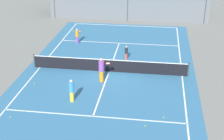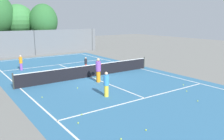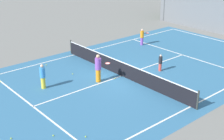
{
  "view_description": "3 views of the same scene",
  "coord_description": "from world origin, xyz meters",
  "px_view_note": "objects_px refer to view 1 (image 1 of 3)",
  "views": [
    {
      "loc": [
        3.52,
        -23.04,
        10.81
      ],
      "look_at": [
        0.61,
        -2.69,
        1.39
      ],
      "focal_mm": 53.88,
      "sensor_mm": 36.0,
      "label": 1
    },
    {
      "loc": [
        -9.23,
        -16.06,
        4.62
      ],
      "look_at": [
        0.03,
        -3.01,
        1.11
      ],
      "focal_mm": 37.55,
      "sensor_mm": 36.0,
      "label": 2
    },
    {
      "loc": [
        14.11,
        -12.91,
        8.21
      ],
      "look_at": [
        0.15,
        -0.95,
        0.72
      ],
      "focal_mm": 50.79,
      "sensor_mm": 36.0,
      "label": 3
    }
  ],
  "objects_px": {
    "player_1": "(72,90)",
    "player_3": "(126,53)",
    "tennis_ball_2": "(145,126)",
    "player_2": "(101,69)",
    "tennis_ball_1": "(24,111)",
    "tennis_ball_7": "(10,117)",
    "player_0": "(77,36)",
    "tennis_ball_9": "(109,75)",
    "tennis_ball_4": "(164,117)",
    "tennis_ball_6": "(34,83)",
    "tennis_ball_0": "(72,31)",
    "tennis_ball_3": "(72,83)"
  },
  "relations": [
    {
      "from": "player_1",
      "to": "player_3",
      "type": "xyz_separation_m",
      "value": [
        2.72,
        7.41,
        -0.18
      ]
    },
    {
      "from": "player_1",
      "to": "tennis_ball_2",
      "type": "xyz_separation_m",
      "value": [
        4.8,
        -2.21,
        -0.75
      ]
    },
    {
      "from": "player_1",
      "to": "tennis_ball_2",
      "type": "distance_m",
      "value": 5.34
    },
    {
      "from": "player_2",
      "to": "tennis_ball_1",
      "type": "relative_size",
      "value": 27.3
    },
    {
      "from": "tennis_ball_2",
      "to": "player_1",
      "type": "bearing_deg",
      "value": 155.32
    },
    {
      "from": "player_1",
      "to": "tennis_ball_7",
      "type": "relative_size",
      "value": 23.28
    },
    {
      "from": "player_0",
      "to": "tennis_ball_1",
      "type": "bearing_deg",
      "value": -91.7
    },
    {
      "from": "player_2",
      "to": "tennis_ball_9",
      "type": "distance_m",
      "value": 1.43
    },
    {
      "from": "player_2",
      "to": "tennis_ball_4",
      "type": "relative_size",
      "value": 27.3
    },
    {
      "from": "tennis_ball_6",
      "to": "tennis_ball_9",
      "type": "xyz_separation_m",
      "value": [
        5.03,
        2.13,
        0.0
      ]
    },
    {
      "from": "tennis_ball_6",
      "to": "tennis_ball_0",
      "type": "bearing_deg",
      "value": 91.34
    },
    {
      "from": "player_1",
      "to": "tennis_ball_9",
      "type": "height_order",
      "value": "player_1"
    },
    {
      "from": "tennis_ball_3",
      "to": "tennis_ball_4",
      "type": "height_order",
      "value": "same"
    },
    {
      "from": "tennis_ball_0",
      "to": "tennis_ball_1",
      "type": "distance_m",
      "value": 15.74
    },
    {
      "from": "tennis_ball_1",
      "to": "tennis_ball_4",
      "type": "bearing_deg",
      "value": 3.43
    },
    {
      "from": "tennis_ball_3",
      "to": "tennis_ball_6",
      "type": "relative_size",
      "value": 1.0
    },
    {
      "from": "player_2",
      "to": "player_3",
      "type": "relative_size",
      "value": 1.53
    },
    {
      "from": "player_0",
      "to": "player_3",
      "type": "xyz_separation_m",
      "value": [
        4.92,
        -3.27,
        -0.12
      ]
    },
    {
      "from": "player_0",
      "to": "tennis_ball_3",
      "type": "xyz_separation_m",
      "value": [
        1.54,
        -8.15,
        -0.69
      ]
    },
    {
      "from": "tennis_ball_1",
      "to": "tennis_ball_2",
      "type": "relative_size",
      "value": 1.0
    },
    {
      "from": "tennis_ball_6",
      "to": "player_0",
      "type": "bearing_deg",
      "value": 82.95
    },
    {
      "from": "tennis_ball_4",
      "to": "tennis_ball_9",
      "type": "height_order",
      "value": "same"
    },
    {
      "from": "player_3",
      "to": "tennis_ball_2",
      "type": "relative_size",
      "value": 17.86
    },
    {
      "from": "player_3",
      "to": "tennis_ball_0",
      "type": "bearing_deg",
      "value": 133.24
    },
    {
      "from": "player_0",
      "to": "tennis_ball_2",
      "type": "relative_size",
      "value": 21.23
    },
    {
      "from": "player_3",
      "to": "tennis_ball_4",
      "type": "bearing_deg",
      "value": -69.99
    },
    {
      "from": "player_3",
      "to": "player_2",
      "type": "bearing_deg",
      "value": -107.22
    },
    {
      "from": "tennis_ball_0",
      "to": "tennis_ball_7",
      "type": "height_order",
      "value": "same"
    },
    {
      "from": "tennis_ball_6",
      "to": "tennis_ball_7",
      "type": "height_order",
      "value": "same"
    },
    {
      "from": "player_0",
      "to": "tennis_ball_4",
      "type": "height_order",
      "value": "player_0"
    },
    {
      "from": "tennis_ball_2",
      "to": "tennis_ball_6",
      "type": "xyz_separation_m",
      "value": [
        -8.07,
        4.24,
        0.0
      ]
    },
    {
      "from": "player_2",
      "to": "tennis_ball_0",
      "type": "distance_m",
      "value": 12.05
    },
    {
      "from": "tennis_ball_1",
      "to": "tennis_ball_3",
      "type": "bearing_deg",
      "value": 65.38
    },
    {
      "from": "tennis_ball_4",
      "to": "tennis_ball_9",
      "type": "relative_size",
      "value": 1.0
    },
    {
      "from": "tennis_ball_2",
      "to": "tennis_ball_1",
      "type": "bearing_deg",
      "value": 175.6
    },
    {
      "from": "player_2",
      "to": "tennis_ball_0",
      "type": "xyz_separation_m",
      "value": [
        -4.94,
        10.96,
        -0.9
      ]
    },
    {
      "from": "tennis_ball_6",
      "to": "player_1",
      "type": "bearing_deg",
      "value": -31.94
    },
    {
      "from": "player_2",
      "to": "tennis_ball_7",
      "type": "height_order",
      "value": "player_2"
    },
    {
      "from": "player_1",
      "to": "player_2",
      "type": "height_order",
      "value": "player_2"
    },
    {
      "from": "tennis_ball_4",
      "to": "tennis_ball_6",
      "type": "height_order",
      "value": "same"
    },
    {
      "from": "tennis_ball_3",
      "to": "tennis_ball_7",
      "type": "relative_size",
      "value": 1.0
    },
    {
      "from": "tennis_ball_4",
      "to": "tennis_ball_9",
      "type": "bearing_deg",
      "value": 127.53
    },
    {
      "from": "tennis_ball_1",
      "to": "tennis_ball_9",
      "type": "distance_m",
      "value": 7.24
    },
    {
      "from": "tennis_ball_6",
      "to": "tennis_ball_9",
      "type": "height_order",
      "value": "same"
    },
    {
      "from": "tennis_ball_0",
      "to": "player_2",
      "type": "bearing_deg",
      "value": -65.74
    },
    {
      "from": "player_0",
      "to": "tennis_ball_0",
      "type": "relative_size",
      "value": 21.23
    },
    {
      "from": "player_3",
      "to": "tennis_ball_7",
      "type": "xyz_separation_m",
      "value": [
        -5.87,
        -9.8,
        -0.57
      ]
    },
    {
      "from": "player_0",
      "to": "player_1",
      "type": "xyz_separation_m",
      "value": [
        2.2,
        -10.68,
        0.06
      ]
    },
    {
      "from": "player_1",
      "to": "player_3",
      "type": "bearing_deg",
      "value": 69.84
    },
    {
      "from": "tennis_ball_6",
      "to": "tennis_ball_4",
      "type": "bearing_deg",
      "value": -19.24
    }
  ]
}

